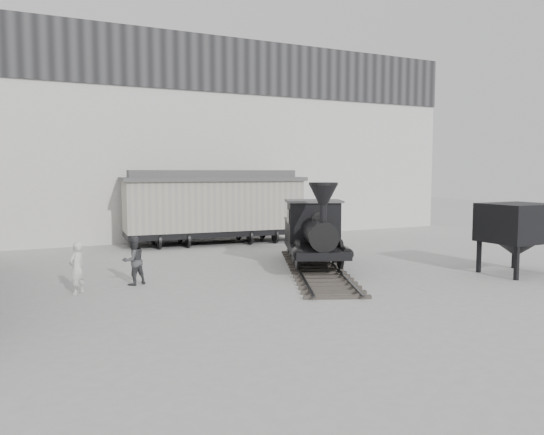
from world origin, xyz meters
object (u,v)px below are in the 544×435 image
locomotive (314,237)px  visitor_b (134,260)px  boxcar (214,205)px  visitor_a (77,268)px  coal_hopper (517,228)px

locomotive → visitor_b: bearing=-156.2°
boxcar → visitor_b: size_ratio=5.86×
visitor_a → coal_hopper: size_ratio=0.62×
locomotive → coal_hopper: locomotive is taller
locomotive → coal_hopper: bearing=-12.8°
visitor_a → visitor_b: (1.81, 0.58, 0.01)m
visitor_b → coal_hopper: bearing=141.0°
boxcar → coal_hopper: (7.09, -12.39, -0.31)m
visitor_a → coal_hopper: 15.12m
visitor_a → coal_hopper: (14.65, -3.60, 0.87)m
visitor_b → boxcar: bearing=-146.0°
locomotive → visitor_b: locomotive is taller
boxcar → visitor_a: bearing=-125.8°
boxcar → visitor_b: bearing=-120.1°
locomotive → boxcar: bearing=121.1°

